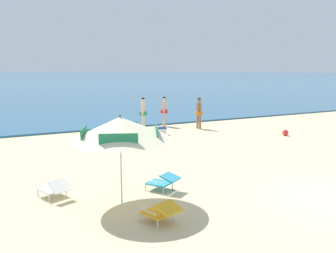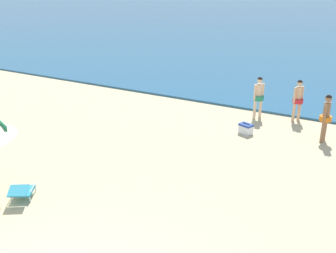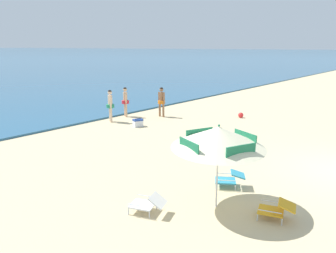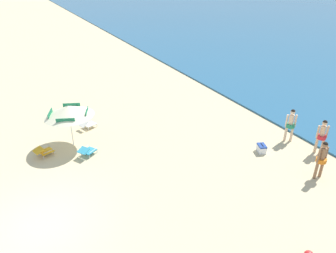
# 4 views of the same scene
# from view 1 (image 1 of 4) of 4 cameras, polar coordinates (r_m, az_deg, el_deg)

# --- Properties ---
(beach_umbrella_striped_main) EXTENTS (3.44, 3.43, 2.24)m
(beach_umbrella_striped_main) POSITION_cam_1_polar(r_m,az_deg,el_deg) (8.50, -7.83, -0.28)
(beach_umbrella_striped_main) COLOR silver
(beach_umbrella_striped_main) RESTS_ON ground
(lounge_chair_under_umbrella) EXTENTS (0.81, 1.02, 0.53)m
(lounge_chair_under_umbrella) POSITION_cam_1_polar(r_m,az_deg,el_deg) (9.64, -18.07, -9.58)
(lounge_chair_under_umbrella) COLOR white
(lounge_chair_under_umbrella) RESTS_ON ground
(lounge_chair_beside_umbrella) EXTENTS (0.77, 0.98, 0.50)m
(lounge_chair_beside_umbrella) POSITION_cam_1_polar(r_m,az_deg,el_deg) (7.76, -1.15, -13.69)
(lounge_chair_beside_umbrella) COLOR gold
(lounge_chair_beside_umbrella) RESTS_ON ground
(lounge_chair_facing_sea) EXTENTS (0.90, 1.00, 0.50)m
(lounge_chair_facing_sea) POSITION_cam_1_polar(r_m,az_deg,el_deg) (9.71, -0.83, -8.91)
(lounge_chair_facing_sea) COLOR teal
(lounge_chair_facing_sea) RESTS_ON ground
(person_standing_near_shore) EXTENTS (0.44, 0.47, 1.80)m
(person_standing_near_shore) POSITION_cam_1_polar(r_m,az_deg,el_deg) (19.54, -4.09, 2.55)
(person_standing_near_shore) COLOR beige
(person_standing_near_shore) RESTS_ON ground
(person_standing_beside) EXTENTS (0.43, 0.46, 1.77)m
(person_standing_beside) POSITION_cam_1_polar(r_m,az_deg,el_deg) (20.57, -0.63, 2.86)
(person_standing_beside) COLOR #D8A87F
(person_standing_beside) RESTS_ON ground
(person_wading_in) EXTENTS (0.44, 0.53, 1.78)m
(person_wading_in) POSITION_cam_1_polar(r_m,az_deg,el_deg) (19.76, 5.10, 2.57)
(person_wading_in) COLOR #8C6042
(person_wading_in) RESTS_ON ground
(cooler_box) EXTENTS (0.59, 0.51, 0.43)m
(cooler_box) POSITION_cam_1_polar(r_m,az_deg,el_deg) (17.96, -1.07, -0.72)
(cooler_box) COLOR white
(cooler_box) RESTS_ON ground
(beach_ball) EXTENTS (0.31, 0.31, 0.31)m
(beach_ball) POSITION_cam_1_polar(r_m,az_deg,el_deg) (18.71, 18.67, -0.95)
(beach_ball) COLOR red
(beach_ball) RESTS_ON ground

